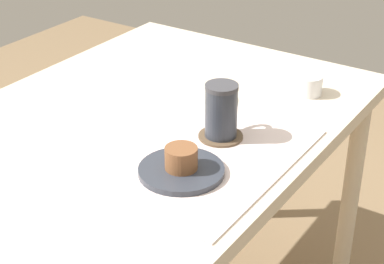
# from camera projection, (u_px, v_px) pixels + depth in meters

# --- Properties ---
(dining_table) EXTENTS (1.25, 0.81, 0.73)m
(dining_table) POSITION_uv_depth(u_px,v_px,m) (129.00, 158.00, 1.48)
(dining_table) COLOR beige
(dining_table) RESTS_ON ground_plane
(placemat) EXTENTS (0.48, 0.32, 0.00)m
(placemat) POSITION_uv_depth(u_px,v_px,m) (208.00, 157.00, 1.33)
(placemat) COLOR silver
(placemat) RESTS_ON dining_table
(pastry_plate) EXTENTS (0.17, 0.17, 0.01)m
(pastry_plate) POSITION_uv_depth(u_px,v_px,m) (181.00, 171.00, 1.26)
(pastry_plate) COLOR #333842
(pastry_plate) RESTS_ON placemat
(pastry) EXTENTS (0.07, 0.07, 0.05)m
(pastry) POSITION_uv_depth(u_px,v_px,m) (181.00, 158.00, 1.25)
(pastry) COLOR brown
(pastry) RESTS_ON pastry_plate
(coffee_coaster) EXTENTS (0.10, 0.10, 0.00)m
(coffee_coaster) POSITION_uv_depth(u_px,v_px,m) (221.00, 136.00, 1.40)
(coffee_coaster) COLOR brown
(coffee_coaster) RESTS_ON placemat
(coffee_mug) EXTENTS (0.10, 0.07, 0.12)m
(coffee_mug) POSITION_uv_depth(u_px,v_px,m) (222.00, 110.00, 1.37)
(coffee_mug) COLOR #2D333D
(coffee_mug) RESTS_ON coffee_coaster
(sugar_bowl) EXTENTS (0.07, 0.07, 0.05)m
(sugar_bowl) POSITION_uv_depth(u_px,v_px,m) (308.00, 85.00, 1.59)
(sugar_bowl) COLOR white
(sugar_bowl) RESTS_ON dining_table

